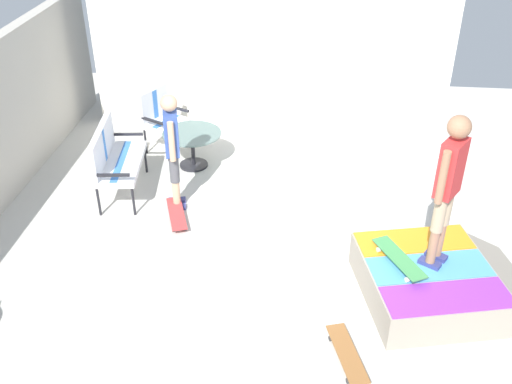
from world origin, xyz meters
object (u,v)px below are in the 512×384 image
at_px(patio_chair_near_house, 160,114).
at_px(skateboard_by_bench, 177,214).
at_px(person_skater, 449,181).
at_px(patio_bench, 112,155).
at_px(patio_table, 192,143).
at_px(skate_ramp, 429,282).
at_px(skateboard_on_ramp, 399,258).
at_px(person_watching, 172,144).
at_px(skateboard_spare, 347,354).

bearing_deg(patio_chair_near_house, skateboard_by_bench, -161.47).
bearing_deg(person_skater, patio_bench, 67.61).
bearing_deg(patio_table, skate_ramp, -130.20).
bearing_deg(skateboard_by_bench, patio_table, 2.22).
relative_size(skate_ramp, patio_chair_near_house, 2.17).
bearing_deg(skateboard_on_ramp, person_watching, 61.13).
relative_size(person_skater, skateboard_by_bench, 2.14).
relative_size(skate_ramp, skateboard_spare, 2.69).
height_order(patio_bench, patio_chair_near_house, same).
xyz_separation_m(patio_table, person_watching, (-1.15, 0.01, 0.56)).
bearing_deg(skateboard_by_bench, patio_bench, 59.89).
bearing_deg(patio_chair_near_house, person_skater, -129.25).
xyz_separation_m(patio_chair_near_house, skateboard_by_bench, (-2.00, -0.67, -0.53)).
bearing_deg(skateboard_by_bench, skate_ramp, -111.28).
relative_size(patio_table, skateboard_spare, 1.09).
distance_m(skate_ramp, person_skater, 1.26).
distance_m(patio_chair_near_house, skateboard_on_ramp, 4.74).
bearing_deg(patio_chair_near_house, person_watching, -160.10).
bearing_deg(person_watching, skateboard_on_ramp, -118.87).
relative_size(patio_chair_near_house, skateboard_by_bench, 1.24).
bearing_deg(skate_ramp, person_watching, 64.06).
bearing_deg(patio_table, skateboard_spare, -148.67).
xyz_separation_m(patio_bench, patio_chair_near_house, (1.42, -0.34, -0.00)).
bearing_deg(skateboard_on_ramp, patio_bench, 64.38).
relative_size(patio_chair_near_house, skateboard_spare, 1.24).
xyz_separation_m(skate_ramp, patio_table, (2.71, 3.21, 0.19)).
xyz_separation_m(patio_chair_near_house, person_watching, (-1.66, -0.60, 0.35)).
bearing_deg(person_skater, patio_table, 50.92).
relative_size(patio_chair_near_house, skateboard_on_ramp, 1.27).
bearing_deg(person_watching, patio_table, -0.57).
bearing_deg(skateboard_on_ramp, person_skater, -75.69).
xyz_separation_m(person_watching, skateboard_by_bench, (-0.34, -0.07, -0.88)).
xyz_separation_m(patio_bench, patio_table, (0.90, -0.95, -0.21)).
bearing_deg(skate_ramp, skateboard_on_ramp, 90.93).
height_order(patio_bench, person_watching, person_watching).
height_order(patio_bench, skateboard_by_bench, patio_bench).
distance_m(skate_ramp, person_watching, 3.66).
bearing_deg(skate_ramp, person_skater, -9.98).
bearing_deg(person_watching, skate_ramp, -115.94).
relative_size(patio_table, skateboard_on_ramp, 1.12).
bearing_deg(skateboard_on_ramp, patio_table, 46.27).
distance_m(person_skater, skateboard_by_bench, 3.64).
xyz_separation_m(patio_chair_near_house, skateboard_on_ramp, (-3.24, -3.46, -0.09)).
distance_m(person_watching, skateboard_spare, 3.58).
bearing_deg(patio_bench, skate_ramp, -113.54).
distance_m(skateboard_spare, skateboard_on_ramp, 1.25).
relative_size(person_watching, skateboard_on_ramp, 2.07).
distance_m(patio_bench, patio_chair_near_house, 1.46).
relative_size(person_watching, skateboard_by_bench, 2.02).
bearing_deg(patio_bench, person_watching, -104.71).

